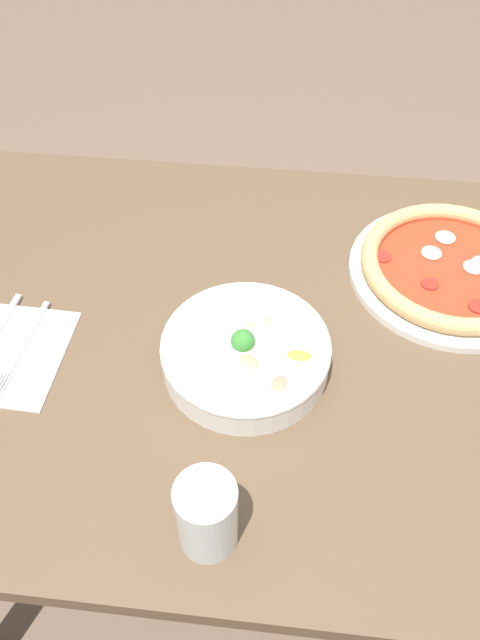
{
  "coord_description": "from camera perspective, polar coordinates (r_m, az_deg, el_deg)",
  "views": [
    {
      "loc": [
        0.03,
        0.57,
        1.42
      ],
      "look_at": [
        0.09,
        0.0,
        0.76
      ],
      "focal_mm": 35.0,
      "sensor_mm": 36.0,
      "label": 1
    }
  ],
  "objects": [
    {
      "name": "pizza",
      "position": [
        1.0,
        18.76,
        4.56
      ],
      "size": [
        0.31,
        0.31,
        0.04
      ],
      "color": "white",
      "rests_on": "dining_table"
    },
    {
      "name": "bowl",
      "position": [
        0.83,
        0.55,
        -2.98
      ],
      "size": [
        0.23,
        0.23,
        0.07
      ],
      "color": "white",
      "rests_on": "dining_table"
    },
    {
      "name": "napkin",
      "position": [
        0.92,
        -20.93,
        -2.82
      ],
      "size": [
        0.18,
        0.18,
        0.0
      ],
      "color": "white",
      "rests_on": "dining_table"
    },
    {
      "name": "dining_table",
      "position": [
        0.97,
        5.47,
        -5.41
      ],
      "size": [
        1.28,
        0.78,
        0.74
      ],
      "color": "brown",
      "rests_on": "ground_plane"
    },
    {
      "name": "glass",
      "position": [
        0.68,
        -3.04,
        -17.38
      ],
      "size": [
        0.07,
        0.07,
        0.11
      ],
      "color": "silver",
      "rests_on": "dining_table"
    },
    {
      "name": "fork",
      "position": [
        0.91,
        -19.48,
        -2.73
      ],
      "size": [
        0.03,
        0.19,
        0.0
      ],
      "rotation": [
        0.0,
        0.0,
        1.48
      ],
      "color": "silver",
      "rests_on": "napkin"
    },
    {
      "name": "ground_plane",
      "position": [
        1.53,
        3.67,
        -19.32
      ],
      "size": [
        8.0,
        8.0,
        0.0
      ],
      "primitive_type": "plane",
      "color": "brown"
    }
  ]
}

